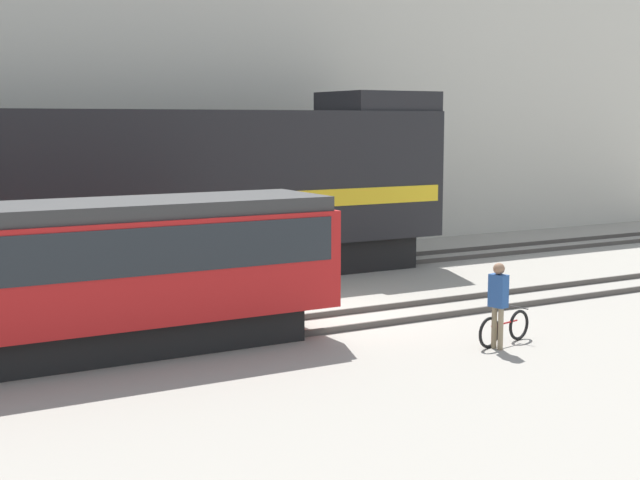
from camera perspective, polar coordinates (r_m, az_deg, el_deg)
ground_plane at (r=21.06m, az=1.08°, el=-4.92°), size 120.00×120.00×0.00m
track_near at (r=20.50m, az=2.02°, el=-5.08°), size 60.00×1.50×0.14m
track_far at (r=26.35m, az=-5.69°, el=-2.25°), size 60.00×1.51×0.14m
building_backdrop at (r=32.77m, az=-11.07°, el=8.76°), size 47.21×6.00×10.60m
freight_locomotive at (r=24.78m, az=-13.53°, el=2.74°), size 20.76×3.04×5.48m
streetcar at (r=17.58m, az=-18.16°, el=-2.08°), size 12.18×2.54×3.03m
bicycle at (r=18.84m, az=11.71°, el=-5.57°), size 1.63×0.53×0.71m
person at (r=18.26m, az=11.34°, el=-3.57°), size 0.29×0.40×1.76m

